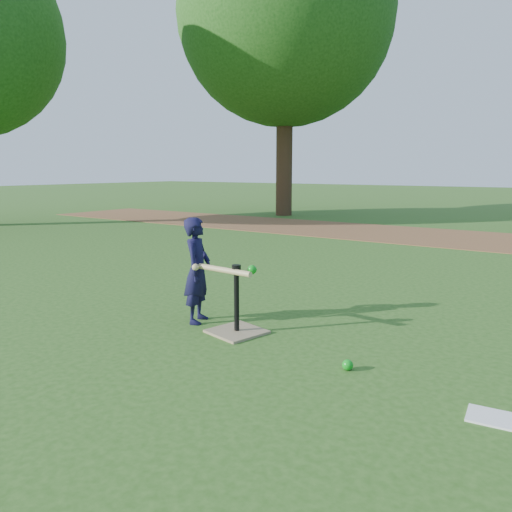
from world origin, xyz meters
The scene contains 8 objects.
ground centered at (0.00, 0.00, 0.00)m, with size 80.00×80.00×0.00m, color #285116.
dirt_strip centered at (0.00, 7.50, 0.01)m, with size 24.00×3.00×0.01m, color brown.
child centered at (-0.87, 0.09, 0.50)m, with size 0.36×0.24×1.00m, color black.
wiffle_ball_ground centered at (0.80, -0.18, 0.04)m, with size 0.08×0.08×0.08m, color #0D9819.
clipboard centered at (1.80, -0.36, 0.01)m, with size 0.30×0.23×0.01m, color white.
batting_tee centered at (-0.36, 0.03, 0.11)m, with size 0.52×0.52×0.61m.
swing_action centered at (-0.47, 0.03, 0.56)m, with size 0.63×0.22×0.09m.
tree_left centered at (-6.00, 10.00, 5.87)m, with size 6.40×6.40×9.08m.
Camera 1 is at (2.19, -3.36, 1.44)m, focal length 35.00 mm.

